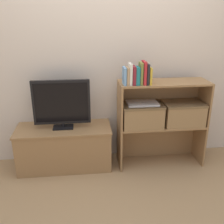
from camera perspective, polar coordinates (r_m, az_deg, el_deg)
ground_plane at (r=3.01m, az=0.37°, el=-13.03°), size 16.00×16.00×0.00m
wall_back at (r=2.98m, az=-0.61°, el=11.66°), size 10.00×0.05×2.40m
tv_stand at (r=3.05m, az=-10.25°, el=-7.52°), size 1.05×0.43×0.48m
tv at (r=2.84m, az=-10.92°, el=1.85°), size 0.61×0.14×0.54m
bookshelf_lower_tier at (r=3.16m, az=10.12°, el=-5.06°), size 0.97×0.34×0.49m
bookshelf_upper_tier at (r=2.98m, az=10.71°, el=3.50°), size 0.97×0.34×0.49m
book_skyblue at (r=2.68m, az=2.71°, el=7.84°), size 0.02×0.14×0.18m
book_tan at (r=2.69m, az=3.36°, el=7.87°), size 0.03×0.13×0.18m
book_ivory at (r=2.69m, az=3.98°, el=8.27°), size 0.03×0.13×0.22m
book_maroon at (r=2.70m, az=4.69°, el=7.99°), size 0.03×0.14×0.19m
book_teal at (r=2.71m, az=5.47°, el=7.90°), size 0.04×0.14×0.18m
book_olive at (r=2.71m, az=6.27°, el=8.36°), size 0.03×0.13×0.22m
book_crimson at (r=2.71m, az=6.97°, el=8.49°), size 0.03×0.15×0.23m
book_charcoal at (r=2.72m, az=7.64°, el=8.23°), size 0.02×0.13×0.21m
book_mustard at (r=2.73m, az=8.17°, el=7.87°), size 0.02×0.15×0.17m
storage_basket_left at (r=2.90m, az=6.52°, el=-0.41°), size 0.44×0.31×0.25m
storage_basket_right at (r=3.04m, az=15.14°, el=-0.04°), size 0.44×0.31×0.25m
laptop at (r=2.86m, az=6.62°, el=1.94°), size 0.33×0.22×0.02m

